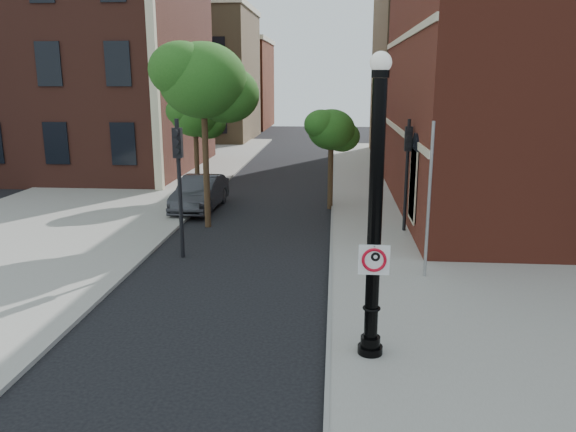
# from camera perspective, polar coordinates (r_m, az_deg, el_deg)

# --- Properties ---
(ground) EXTENTS (120.00, 120.00, 0.00)m
(ground) POSITION_cam_1_polar(r_m,az_deg,el_deg) (12.80, -5.32, -12.95)
(ground) COLOR black
(ground) RESTS_ON ground
(sidewalk_right) EXTENTS (8.00, 60.00, 0.12)m
(sidewalk_right) POSITION_cam_1_polar(r_m,az_deg,el_deg) (22.34, 14.66, -1.47)
(sidewalk_right) COLOR gray
(sidewalk_right) RESTS_ON ground
(sidewalk_left) EXTENTS (10.00, 50.00, 0.12)m
(sidewalk_left) POSITION_cam_1_polar(r_m,az_deg,el_deg) (31.80, -15.77, 2.90)
(sidewalk_left) COLOR gray
(sidewalk_left) RESTS_ON ground
(curb_edge) EXTENTS (0.10, 60.00, 0.14)m
(curb_edge) POSITION_cam_1_polar(r_m,az_deg,el_deg) (21.99, 4.48, -1.26)
(curb_edge) COLOR gray
(curb_edge) RESTS_ON ground
(victorian_building) EXTENTS (18.60, 14.60, 17.95)m
(victorian_building) POSITION_cam_1_polar(r_m,az_deg,el_deg) (39.72, -23.43, 16.97)
(victorian_building) COLOR brown
(victorian_building) RESTS_ON ground
(bg_building_tan_a) EXTENTS (12.00, 12.00, 12.00)m
(bg_building_tan_a) POSITION_cam_1_polar(r_m,az_deg,el_deg) (57.03, -9.83, 13.76)
(bg_building_tan_a) COLOR olive
(bg_building_tan_a) RESTS_ON ground
(bg_building_red) EXTENTS (12.00, 12.00, 10.00)m
(bg_building_red) POSITION_cam_1_polar(r_m,az_deg,el_deg) (70.68, -6.92, 13.00)
(bg_building_red) COLOR maroon
(bg_building_red) RESTS_ON ground
(bg_building_tan_b) EXTENTS (22.00, 14.00, 14.00)m
(bg_building_tan_b) POSITION_cam_1_polar(r_m,az_deg,el_deg) (43.55, 24.16, 14.21)
(bg_building_tan_b) COLOR olive
(bg_building_tan_b) RESTS_ON ground
(lamppost) EXTENTS (0.53, 0.53, 6.25)m
(lamppost) POSITION_cam_1_polar(r_m,az_deg,el_deg) (11.31, 8.80, -1.03)
(lamppost) COLOR black
(lamppost) RESTS_ON ground
(no_parking_sign) EXTENTS (0.62, 0.06, 0.62)m
(no_parking_sign) POSITION_cam_1_polar(r_m,az_deg,el_deg) (11.34, 8.75, -4.40)
(no_parking_sign) COLOR white
(no_parking_sign) RESTS_ON ground
(parked_car) EXTENTS (1.81, 4.68, 1.52)m
(parked_car) POSITION_cam_1_polar(r_m,az_deg,el_deg) (25.56, -8.93, 2.31)
(parked_car) COLOR #2C2C31
(parked_car) RESTS_ON ground
(traffic_signal_left) EXTENTS (0.29, 0.37, 4.54)m
(traffic_signal_left) POSITION_cam_1_polar(r_m,az_deg,el_deg) (18.28, -11.06, 5.04)
(traffic_signal_left) COLOR black
(traffic_signal_left) RESTS_ON ground
(traffic_signal_right) EXTENTS (0.27, 0.35, 4.33)m
(traffic_signal_right) POSITION_cam_1_polar(r_m,az_deg,el_deg) (21.37, 12.05, 5.83)
(traffic_signal_right) COLOR black
(traffic_signal_right) RESTS_ON ground
(utility_pole) EXTENTS (0.09, 0.09, 4.62)m
(utility_pole) POSITION_cam_1_polar(r_m,az_deg,el_deg) (16.45, 14.11, 1.29)
(utility_pole) COLOR #999999
(utility_pole) RESTS_ON ground
(street_tree_a) EXTENTS (3.95, 3.57, 7.12)m
(street_tree_a) POSITION_cam_1_polar(r_m,az_deg,el_deg) (21.99, -8.46, 13.29)
(street_tree_a) COLOR #342214
(street_tree_a) RESTS_ON ground
(street_tree_b) EXTENTS (2.77, 2.50, 4.98)m
(street_tree_b) POSITION_cam_1_polar(r_m,az_deg,el_deg) (28.21, -9.33, 9.85)
(street_tree_b) COLOR #342214
(street_tree_b) RESTS_ON ground
(street_tree_c) EXTENTS (2.49, 2.25, 4.48)m
(street_tree_c) POSITION_cam_1_polar(r_m,az_deg,el_deg) (25.16, 4.48, 8.63)
(street_tree_c) COLOR #342214
(street_tree_c) RESTS_ON ground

